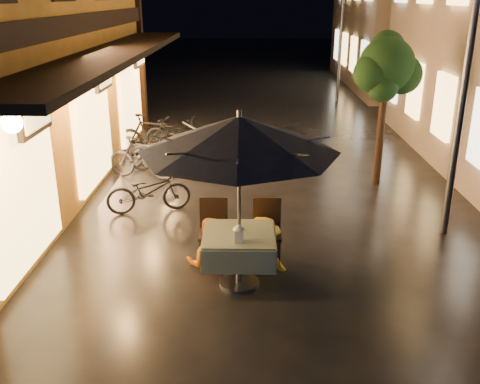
{
  "coord_description": "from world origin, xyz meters",
  "views": [
    {
      "loc": [
        -0.32,
        -6.36,
        3.81
      ],
      "look_at": [
        -0.45,
        0.82,
        1.15
      ],
      "focal_mm": 40.0,
      "sensor_mm": 36.0,
      "label": 1
    }
  ],
  "objects_px": {
    "streetlamp_near": "(469,57)",
    "bicycle_0": "(149,191)",
    "patio_umbrella": "(239,134)",
    "cafe_table": "(239,246)",
    "person_orange": "(209,219)",
    "table_lantern": "(239,232)",
    "person_yellow": "(263,220)"
  },
  "relations": [
    {
      "from": "person_orange",
      "to": "person_yellow",
      "type": "distance_m",
      "value": 0.78
    },
    {
      "from": "patio_umbrella",
      "to": "person_yellow",
      "type": "distance_m",
      "value": 1.54
    },
    {
      "from": "patio_umbrella",
      "to": "person_yellow",
      "type": "relative_size",
      "value": 1.76
    },
    {
      "from": "person_orange",
      "to": "streetlamp_near",
      "type": "bearing_deg",
      "value": -158.59
    },
    {
      "from": "streetlamp_near",
      "to": "patio_umbrella",
      "type": "distance_m",
      "value": 3.96
    },
    {
      "from": "table_lantern",
      "to": "person_yellow",
      "type": "height_order",
      "value": "person_yellow"
    },
    {
      "from": "streetlamp_near",
      "to": "person_yellow",
      "type": "bearing_deg",
      "value": -158.36
    },
    {
      "from": "streetlamp_near",
      "to": "bicycle_0",
      "type": "relative_size",
      "value": 2.73
    },
    {
      "from": "patio_umbrella",
      "to": "bicycle_0",
      "type": "distance_m",
      "value": 3.59
    },
    {
      "from": "person_orange",
      "to": "bicycle_0",
      "type": "relative_size",
      "value": 0.97
    },
    {
      "from": "patio_umbrella",
      "to": "cafe_table",
      "type": "bearing_deg",
      "value": -68.2
    },
    {
      "from": "streetlamp_near",
      "to": "person_orange",
      "type": "height_order",
      "value": "streetlamp_near"
    },
    {
      "from": "cafe_table",
      "to": "table_lantern",
      "type": "height_order",
      "value": "table_lantern"
    },
    {
      "from": "cafe_table",
      "to": "person_orange",
      "type": "distance_m",
      "value": 0.71
    },
    {
      "from": "patio_umbrella",
      "to": "bicycle_0",
      "type": "height_order",
      "value": "patio_umbrella"
    },
    {
      "from": "table_lantern",
      "to": "bicycle_0",
      "type": "relative_size",
      "value": 0.16
    },
    {
      "from": "streetlamp_near",
      "to": "person_orange",
      "type": "xyz_separation_m",
      "value": [
        -3.9,
        -1.25,
        -2.17
      ]
    },
    {
      "from": "streetlamp_near",
      "to": "person_orange",
      "type": "bearing_deg",
      "value": -162.22
    },
    {
      "from": "cafe_table",
      "to": "person_orange",
      "type": "relative_size",
      "value": 0.66
    },
    {
      "from": "table_lantern",
      "to": "bicycle_0",
      "type": "xyz_separation_m",
      "value": [
        -1.72,
        2.91,
        -0.51
      ]
    },
    {
      "from": "bicycle_0",
      "to": "table_lantern",
      "type": "bearing_deg",
      "value": -165.76
    },
    {
      "from": "patio_umbrella",
      "to": "person_orange",
      "type": "xyz_separation_m",
      "value": [
        -0.45,
        0.53,
        -1.4
      ]
    },
    {
      "from": "person_orange",
      "to": "table_lantern",
      "type": "bearing_deg",
      "value": 122.46
    },
    {
      "from": "streetlamp_near",
      "to": "cafe_table",
      "type": "bearing_deg",
      "value": -152.66
    },
    {
      "from": "streetlamp_near",
      "to": "patio_umbrella",
      "type": "relative_size",
      "value": 1.61
    },
    {
      "from": "streetlamp_near",
      "to": "patio_umbrella",
      "type": "xyz_separation_m",
      "value": [
        -3.45,
        -1.78,
        -0.77
      ]
    },
    {
      "from": "table_lantern",
      "to": "bicycle_0",
      "type": "distance_m",
      "value": 3.42
    },
    {
      "from": "cafe_table",
      "to": "table_lantern",
      "type": "distance_m",
      "value": 0.43
    },
    {
      "from": "patio_umbrella",
      "to": "table_lantern",
      "type": "height_order",
      "value": "patio_umbrella"
    },
    {
      "from": "cafe_table",
      "to": "table_lantern",
      "type": "xyz_separation_m",
      "value": [
        0.0,
        -0.28,
        0.33
      ]
    },
    {
      "from": "streetlamp_near",
      "to": "cafe_table",
      "type": "height_order",
      "value": "streetlamp_near"
    },
    {
      "from": "table_lantern",
      "to": "streetlamp_near",
      "type": "bearing_deg",
      "value": 30.86
    }
  ]
}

